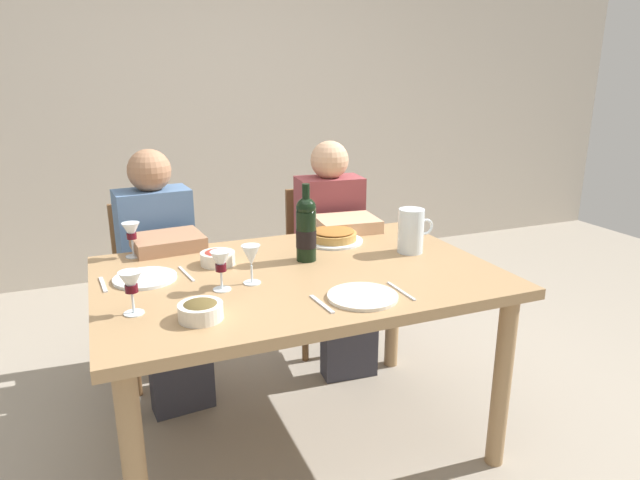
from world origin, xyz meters
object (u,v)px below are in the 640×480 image
Objects in this scene: diner_left at (163,268)px; olive_bowl at (201,310)px; baked_tart at (333,236)px; diner_right at (336,248)px; wine_glass_spare at (131,233)px; water_pitcher at (411,233)px; dinner_plate_left_setting at (363,296)px; salad_bowl at (218,257)px; chair_right at (322,256)px; chair_left at (155,277)px; wine_glass_left_diner at (251,257)px; dinner_plate_right_setting at (145,278)px; wine_glass_centre at (131,284)px; dining_table at (299,294)px; wine_bottle at (306,229)px; wine_glass_right_diner at (221,263)px.

olive_bowl is at bearing 85.33° from diner_left.
baked_tart is 0.23× the size of diner_right.
diner_left is at bearing 59.23° from wine_glass_spare.
water_pitcher is 0.78× the size of dinner_plate_left_setting.
baked_tart and salad_bowl have the same top height.
dinner_plate_left_setting is at bearing -104.90° from baked_tart.
diner_right is at bearing 90.91° from chair_right.
chair_left is (-0.19, 0.69, -0.29)m from salad_bowl.
dinner_plate_right_setting is (-0.36, 0.18, -0.10)m from wine_glass_left_diner.
wine_glass_centre is at bearing -169.23° from water_pitcher.
diner_left is at bearing 154.71° from baked_tart.
wine_glass_left_diner is at bearing -52.07° from wine_glass_spare.
dining_table is 10.75× the size of olive_bowl.
wine_glass_spare is (-0.37, 0.48, 0.00)m from wine_glass_left_diner.
salad_bowl is 0.12× the size of diner_right.
chair_right is at bearing 44.01° from wine_glass_centre.
wine_bottle is 2.16× the size of wine_glass_spare.
water_pitcher is 1.16m from diner_left.
wine_bottle is 0.46m from water_pitcher.
olive_bowl is 0.54m from dinner_plate_left_setting.
dinner_plate_left_setting and dinner_plate_right_setting have the same top height.
diner_left is (0.11, 0.52, -0.15)m from dinner_plate_right_setting.
water_pitcher is 1.33× the size of wine_glass_centre.
wine_bottle is (0.08, 0.12, 0.22)m from dining_table.
salad_bowl is 0.85m from diner_right.
water_pitcher is 0.16× the size of diner_left.
olive_bowl reaches higher than dining_table.
water_pitcher is at bearing 10.77° from wine_glass_centre.
chair_left reaches higher than dinner_plate_left_setting.
olive_bowl is at bearing -117.87° from wine_glass_right_diner.
wine_glass_centre reaches higher than salad_bowl.
dining_table is 0.44m from baked_tart.
water_pitcher is 1.35× the size of olive_bowl.
salad_bowl is 0.52m from olive_bowl.
dinner_plate_left_setting is at bearing -71.10° from dining_table.
dinner_plate_left_setting is (0.73, -0.16, -0.09)m from wine_glass_centre.
dining_table is at bearing 111.87° from chair_left.
diner_right reaches higher than olive_bowl.
wine_glass_centre is (-0.30, -0.09, 0.00)m from wine_glass_right_diner.
wine_glass_spare reaches higher than wine_glass_right_diner.
wine_glass_left_diner reaches higher than wine_glass_right_diner.
chair_left is at bearing 82.72° from dinner_plate_right_setting.
water_pitcher reaches higher than wine_glass_centre.
olive_bowl is 0.25m from wine_glass_right_diner.
wine_glass_centre is 0.87m from diner_left.
wine_glass_spare reaches higher than dinner_plate_left_setting.
wine_bottle is 0.32m from wine_glass_left_diner.
baked_tart is 1.88× the size of wine_glass_right_diner.
dinner_plate_right_setting is 0.55m from diner_left.
wine_glass_right_diner is 0.78m from diner_left.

